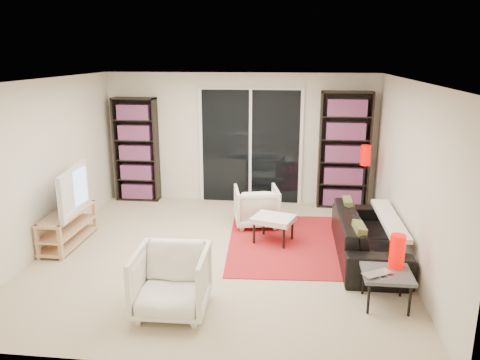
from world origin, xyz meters
name	(u,v)px	position (x,y,z in m)	size (l,w,h in m)	color
floor	(220,253)	(0.00, 0.00, 0.00)	(5.00, 5.00, 0.00)	beige
wall_back	(240,138)	(0.00, 2.50, 1.20)	(5.00, 0.02, 2.40)	beige
wall_front	(172,243)	(0.00, -2.50, 1.20)	(5.00, 0.02, 2.40)	beige
wall_left	(44,166)	(-2.50, 0.00, 1.20)	(0.02, 5.00, 2.40)	beige
wall_right	(410,176)	(2.50, 0.00, 1.20)	(0.02, 5.00, 2.40)	beige
ceiling	(218,80)	(0.00, 0.00, 2.40)	(5.00, 5.00, 0.02)	white
sliding_door	(250,147)	(0.20, 2.46, 1.05)	(1.92, 0.08, 2.16)	white
bookshelf_left	(136,150)	(-1.95, 2.33, 0.98)	(0.80, 0.30, 1.95)	black
bookshelf_right	(344,150)	(1.90, 2.33, 1.05)	(0.90, 0.30, 2.10)	black
tv_stand	(68,227)	(-2.27, 0.08, 0.26)	(0.39, 1.21, 0.50)	tan
tv	(66,190)	(-2.25, 0.08, 0.83)	(1.15, 0.15, 0.66)	black
rug	(288,243)	(0.95, 0.46, 0.01)	(1.74, 2.36, 0.01)	#B01B21
sofa	(368,236)	(2.04, 0.12, 0.30)	(2.08, 0.81, 0.61)	black
armchair_back	(256,206)	(0.42, 1.19, 0.32)	(0.69, 0.71, 0.64)	silver
armchair_front	(171,281)	(-0.28, -1.59, 0.36)	(0.77, 0.79, 0.72)	silver
ottoman	(274,220)	(0.73, 0.50, 0.35)	(0.70, 0.63, 0.40)	silver
side_table	(387,275)	(2.06, -1.18, 0.36)	(0.54, 0.54, 0.40)	#48484D
laptop	(380,276)	(1.96, -1.30, 0.41)	(0.34, 0.22, 0.03)	silver
table_lamp	(397,251)	(2.18, -1.03, 0.59)	(0.17, 0.17, 0.38)	#EA0400
floor_lamp	(365,164)	(2.20, 1.80, 0.94)	(0.19, 0.19, 1.25)	black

